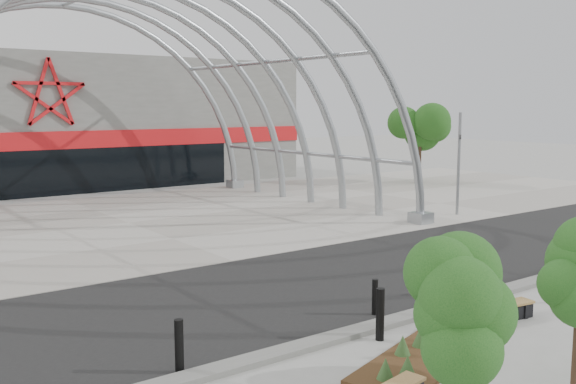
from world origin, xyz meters
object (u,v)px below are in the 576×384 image
street_tree_0 (463,299)px  bollard_2 (375,297)px  signal_pole (459,162)px  bench_1 (499,313)px

street_tree_0 → bollard_2: bearing=56.6°
signal_pole → bollard_2: 15.48m
signal_pole → bollard_2: signal_pole is taller
signal_pole → street_tree_0: (-16.52, -13.31, -0.13)m
signal_pole → bollard_2: (-13.06, -8.07, -2.02)m
street_tree_0 → bollard_2: street_tree_0 is taller
bench_1 → bollard_2: size_ratio=2.21×
signal_pole → street_tree_0: size_ratio=1.45×
signal_pole → bench_1: bearing=-137.5°
street_tree_0 → bench_1: (5.49, 3.22, -2.13)m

